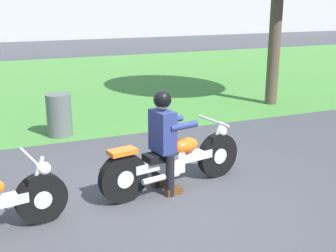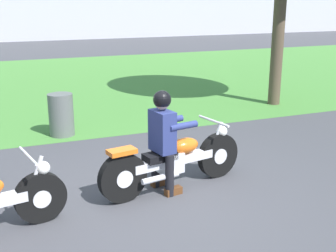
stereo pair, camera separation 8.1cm
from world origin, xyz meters
name	(u,v)px [view 1 (the left image)]	position (x,y,z in m)	size (l,w,h in m)	color
ground	(162,207)	(0.00, 0.00, 0.00)	(120.00, 120.00, 0.00)	#424247
grass_verge	(52,84)	(0.00, 9.13, 0.00)	(60.00, 12.00, 0.01)	#478438
motorcycle_lead	(174,161)	(0.39, 0.49, 0.40)	(2.22, 0.74, 0.89)	black
rider_lead	(164,134)	(0.22, 0.46, 0.82)	(0.61, 0.53, 1.41)	black
trash_can	(59,115)	(-0.66, 3.58, 0.41)	(0.47, 0.47, 0.82)	#595E5B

